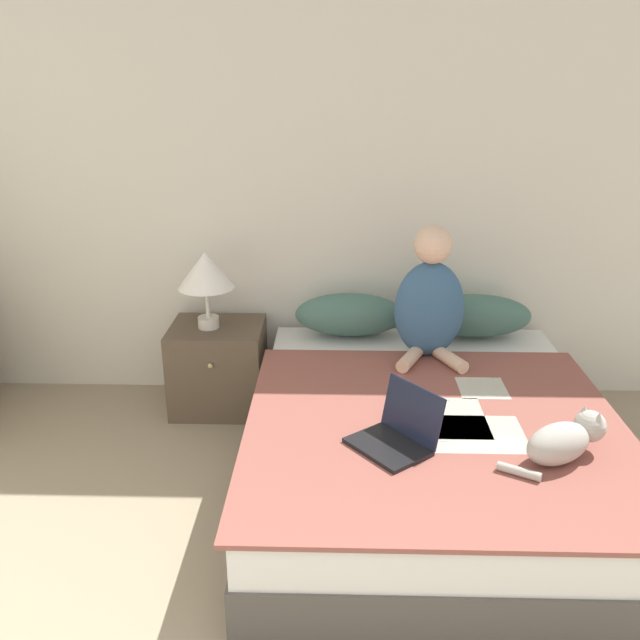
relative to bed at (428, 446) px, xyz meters
name	(u,v)px	position (x,y,z in m)	size (l,w,h in m)	color
wall_back	(330,185)	(-0.48, 1.10, 1.06)	(5.58, 0.05, 2.55)	beige
bed	(428,446)	(0.00, 0.00, 0.00)	(1.66, 2.05, 0.45)	#4C4742
pillow_near	(350,315)	(-0.36, 0.86, 0.35)	(0.63, 0.28, 0.25)	#42665B
pillow_far	(476,316)	(0.36, 0.86, 0.35)	(0.63, 0.28, 0.25)	#42665B
person_sitting	(430,302)	(0.05, 0.57, 0.53)	(0.37, 0.36, 0.71)	#33567A
cat_tabby	(565,439)	(0.47, -0.46, 0.31)	(0.47, 0.31, 0.19)	#A8A399
laptop_open	(396,434)	(-0.19, -0.37, 0.28)	(0.41, 0.42, 0.24)	black
nightstand	(219,367)	(-1.13, 0.80, 0.04)	(0.53, 0.47, 0.51)	brown
table_lamp	(206,272)	(-1.17, 0.78, 0.62)	(0.32, 0.32, 0.44)	beige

